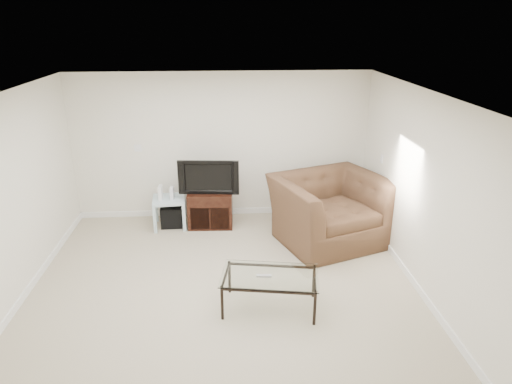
{
  "coord_description": "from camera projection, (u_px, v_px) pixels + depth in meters",
  "views": [
    {
      "loc": [
        0.06,
        -5.04,
        3.29
      ],
      "look_at": [
        0.5,
        1.2,
        0.9
      ],
      "focal_mm": 32.0,
      "sensor_mm": 36.0,
      "label": 1
    }
  ],
  "objects": [
    {
      "name": "subwoofer",
      "position": [
        172.0,
        216.0,
        7.68
      ],
      "size": [
        0.36,
        0.36,
        0.35
      ],
      "primitive_type": "cube",
      "rotation": [
        0.0,
        0.0,
        0.02
      ],
      "color": "black",
      "rests_on": "floor"
    },
    {
      "name": "game_console",
      "position": [
        160.0,
        193.0,
        7.47
      ],
      "size": [
        0.06,
        0.17,
        0.23
      ],
      "primitive_type": "cube",
      "rotation": [
        0.0,
        0.0,
        -0.05
      ],
      "color": "white",
      "rests_on": "side_table"
    },
    {
      "name": "game_case",
      "position": [
        172.0,
        193.0,
        7.5
      ],
      "size": [
        0.06,
        0.15,
        0.2
      ],
      "primitive_type": "cube",
      "rotation": [
        0.0,
        0.0,
        -0.05
      ],
      "color": "silver",
      "rests_on": "side_table"
    },
    {
      "name": "plate_right_outlet",
      "position": [
        382.0,
        222.0,
        7.14
      ],
      "size": [
        0.02,
        0.08,
        0.12
      ],
      "primitive_type": "cube",
      "color": "white",
      "rests_on": "wall_right"
    },
    {
      "name": "tv_stand",
      "position": [
        211.0,
        208.0,
        7.66
      ],
      "size": [
        0.75,
        0.54,
        0.61
      ],
      "primitive_type": null,
      "rotation": [
        0.0,
        0.0,
        -0.04
      ],
      "color": "black",
      "rests_on": "floor"
    },
    {
      "name": "ceiling",
      "position": [
        218.0,
        96.0,
        4.98
      ],
      "size": [
        5.0,
        5.0,
        0.0
      ],
      "primitive_type": "plane",
      "color": "white",
      "rests_on": "ground"
    },
    {
      "name": "remote",
      "position": [
        264.0,
        276.0,
        5.36
      ],
      "size": [
        0.18,
        0.07,
        0.02
      ],
      "primitive_type": "cube",
      "rotation": [
        0.0,
        0.0,
        -0.09
      ],
      "color": "#B2B2B7",
      "rests_on": "coffee_table"
    },
    {
      "name": "wall_back",
      "position": [
        221.0,
        146.0,
        7.75
      ],
      "size": [
        5.0,
        0.02,
        2.5
      ],
      "primitive_type": "cube",
      "color": "silver",
      "rests_on": "ground"
    },
    {
      "name": "wall_right",
      "position": [
        425.0,
        196.0,
        5.59
      ],
      "size": [
        0.02,
        5.0,
        2.5
      ],
      "primitive_type": "cube",
      "color": "silver",
      "rests_on": "ground"
    },
    {
      "name": "television",
      "position": [
        209.0,
        176.0,
        7.42
      ],
      "size": [
        0.93,
        0.27,
        0.57
      ],
      "primitive_type": "imported",
      "rotation": [
        0.0,
        0.0,
        -0.1
      ],
      "color": "black",
      "rests_on": "tv_stand"
    },
    {
      "name": "wall_left",
      "position": [
        4.0,
        207.0,
        5.26
      ],
      "size": [
        0.02,
        5.0,
        2.5
      ],
      "primitive_type": "cube",
      "color": "silver",
      "rests_on": "ground"
    },
    {
      "name": "plate_back",
      "position": [
        138.0,
        148.0,
        7.65
      ],
      "size": [
        0.12,
        0.02,
        0.12
      ],
      "primitive_type": "cube",
      "color": "white",
      "rests_on": "wall_back"
    },
    {
      "name": "recliner",
      "position": [
        330.0,
        199.0,
        6.99
      ],
      "size": [
        1.85,
        1.52,
        1.39
      ],
      "primitive_type": "imported",
      "rotation": [
        0.0,
        0.0,
        0.36
      ],
      "color": "#513C20",
      "rests_on": "floor"
    },
    {
      "name": "floor",
      "position": [
        224.0,
        291.0,
        5.87
      ],
      "size": [
        5.0,
        5.0,
        0.0
      ],
      "primitive_type": "plane",
      "color": "tan",
      "rests_on": "ground"
    },
    {
      "name": "plate_right_switch",
      "position": [
        382.0,
        159.0,
        7.08
      ],
      "size": [
        0.02,
        0.09,
        0.13
      ],
      "primitive_type": "cube",
      "color": "white",
      "rests_on": "wall_right"
    },
    {
      "name": "coffee_table",
      "position": [
        270.0,
        292.0,
        5.47
      ],
      "size": [
        1.23,
        0.83,
        0.45
      ],
      "primitive_type": null,
      "rotation": [
        0.0,
        0.0,
        -0.17
      ],
      "color": "black",
      "rests_on": "floor"
    },
    {
      "name": "dvd_player",
      "position": [
        210.0,
        198.0,
        7.55
      ],
      "size": [
        0.45,
        0.33,
        0.06
      ],
      "primitive_type": "cube",
      "rotation": [
        0.0,
        0.0,
        -0.04
      ],
      "color": "black",
      "rests_on": "tv_stand"
    },
    {
      "name": "side_table",
      "position": [
        170.0,
        212.0,
        7.63
      ],
      "size": [
        0.56,
        0.56,
        0.5
      ],
      "primitive_type": null,
      "rotation": [
        0.0,
        0.0,
        0.09
      ],
      "color": "silver",
      "rests_on": "floor"
    }
  ]
}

